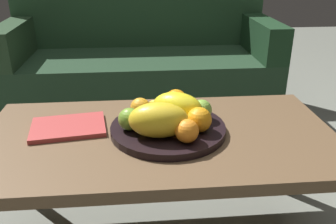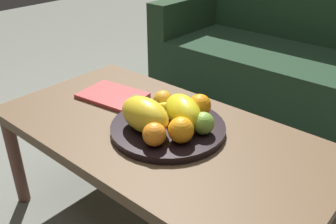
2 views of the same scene
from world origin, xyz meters
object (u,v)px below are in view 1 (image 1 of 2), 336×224
(apple_front, at_px, (201,110))
(apple_left, at_px, (129,119))
(melon_smaller_beside, at_px, (177,107))
(orange_back, at_px, (187,131))
(magazine, at_px, (68,127))
(couch, at_px, (142,66))
(orange_left, at_px, (199,120))
(fruit_bowl, at_px, (168,129))
(banana_bunch, at_px, (167,109))
(coffee_table, at_px, (160,146))
(melon_large_front, at_px, (159,120))
(orange_right, at_px, (176,100))
(orange_front, at_px, (140,108))

(apple_front, height_order, apple_left, apple_left)
(melon_smaller_beside, relative_size, orange_back, 2.36)
(apple_front, distance_m, magazine, 0.47)
(couch, bearing_deg, magazine, -103.03)
(orange_left, relative_size, apple_left, 1.10)
(fruit_bowl, height_order, orange_left, orange_left)
(orange_back, distance_m, apple_front, 0.17)
(orange_left, bearing_deg, banana_bunch, 129.43)
(fruit_bowl, bearing_deg, banana_bunch, 88.36)
(couch, height_order, orange_left, couch)
(coffee_table, height_order, melon_smaller_beside, melon_smaller_beside)
(melon_smaller_beside, relative_size, apple_front, 2.38)
(melon_large_front, bearing_deg, coffee_table, 83.25)
(coffee_table, height_order, couch, couch)
(fruit_bowl, xyz_separation_m, melon_smaller_beside, (0.04, 0.04, 0.06))
(melon_smaller_beside, xyz_separation_m, magazine, (-0.38, 0.02, -0.07))
(apple_left, distance_m, magazine, 0.23)
(coffee_table, relative_size, magazine, 4.79)
(coffee_table, xyz_separation_m, magazine, (-0.31, 0.06, 0.06))
(apple_left, xyz_separation_m, banana_bunch, (0.13, 0.08, -0.01))
(fruit_bowl, height_order, melon_smaller_beside, melon_smaller_beside)
(couch, height_order, orange_right, couch)
(couch, distance_m, melon_smaller_beside, 1.24)
(couch, bearing_deg, coffee_table, -88.35)
(orange_front, height_order, banana_bunch, orange_front)
(magazine, bearing_deg, apple_left, -26.16)
(orange_front, height_order, orange_left, orange_left)
(apple_front, xyz_separation_m, apple_left, (-0.25, -0.05, 0.00))
(orange_left, bearing_deg, magazine, 166.74)
(coffee_table, bearing_deg, apple_front, 17.27)
(fruit_bowl, bearing_deg, melon_large_front, -116.54)
(apple_front, distance_m, banana_bunch, 0.12)
(fruit_bowl, distance_m, apple_front, 0.13)
(banana_bunch, bearing_deg, fruit_bowl, -91.64)
(orange_front, bearing_deg, apple_left, -111.24)
(orange_back, height_order, magazine, orange_back)
(melon_large_front, bearing_deg, banana_bunch, 74.51)
(coffee_table, xyz_separation_m, banana_bunch, (0.03, 0.08, 0.10))
(orange_back, bearing_deg, magazine, 156.31)
(orange_right, relative_size, banana_bunch, 0.49)
(melon_smaller_beside, xyz_separation_m, apple_front, (0.08, 0.00, -0.01))
(orange_front, distance_m, apple_front, 0.21)
(couch, distance_m, fruit_bowl, 1.26)
(orange_front, bearing_deg, couch, 88.74)
(melon_large_front, relative_size, orange_right, 2.33)
(coffee_table, xyz_separation_m, apple_left, (-0.10, -0.01, 0.11))
(apple_front, relative_size, apple_left, 0.98)
(orange_left, bearing_deg, melon_smaller_beside, 125.74)
(melon_smaller_beside, relative_size, banana_bunch, 1.06)
(couch, distance_m, orange_back, 1.39)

